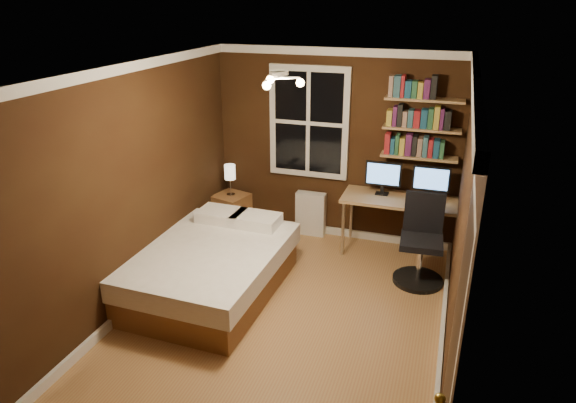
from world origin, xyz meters
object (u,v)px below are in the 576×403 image
(bedside_lamp, at_px, (230,180))
(desk_lamp, at_px, (470,193))
(office_chair, at_px, (421,249))
(radiator, at_px, (311,214))
(bed, at_px, (212,268))
(monitor_left, at_px, (383,178))
(nightstand, at_px, (232,213))
(monitor_right, at_px, (431,183))
(desk, at_px, (407,204))

(bedside_lamp, bearing_deg, desk_lamp, -2.70)
(office_chair, bearing_deg, radiator, 148.79)
(bed, bearing_deg, monitor_left, 47.48)
(bed, relative_size, nightstand, 3.80)
(monitor_right, bearing_deg, bedside_lamp, -178.03)
(monitor_right, bearing_deg, desk_lamp, -27.41)
(bed, distance_m, monitor_left, 2.38)
(monitor_right, relative_size, desk_lamp, 1.01)
(bed, relative_size, desk, 1.26)
(monitor_right, bearing_deg, radiator, 175.26)
(nightstand, xyz_separation_m, radiator, (1.09, 0.22, 0.04))
(nightstand, bearing_deg, radiator, 26.34)
(bedside_lamp, height_order, desk, bedside_lamp)
(bed, height_order, desk_lamp, desk_lamp)
(bed, xyz_separation_m, monitor_left, (1.59, 1.64, 0.68))
(nightstand, distance_m, monitor_right, 2.72)
(bedside_lamp, xyz_separation_m, desk, (2.37, 0.01, -0.05))
(bed, bearing_deg, office_chair, 25.69)
(bed, distance_m, radiator, 1.87)
(desk, xyz_separation_m, monitor_right, (0.25, 0.08, 0.27))
(monitor_left, distance_m, monitor_right, 0.58)
(bedside_lamp, height_order, monitor_right, monitor_right)
(desk_lamp, height_order, office_chair, desk_lamp)
(monitor_right, xyz_separation_m, office_chair, (-0.01, -0.67, -0.57))
(monitor_right, relative_size, office_chair, 0.43)
(nightstand, relative_size, office_chair, 0.51)
(radiator, height_order, office_chair, office_chair)
(desk, relative_size, office_chair, 1.53)
(bedside_lamp, relative_size, desk, 0.27)
(nightstand, bearing_deg, monitor_right, 16.96)
(nightstand, bearing_deg, bed, -58.46)
(radiator, bearing_deg, bed, -109.51)
(nightstand, relative_size, monitor_right, 1.18)
(nightstand, bearing_deg, desk_lamp, 12.29)
(nightstand, bearing_deg, bedside_lamp, 104.98)
(nightstand, relative_size, desk, 0.33)
(desk_lamp, distance_m, office_chair, 0.86)
(bed, bearing_deg, desk, 40.76)
(desk, distance_m, desk_lamp, 0.78)
(nightstand, xyz_separation_m, desk_lamp, (3.08, -0.15, 0.71))
(bedside_lamp, distance_m, monitor_right, 2.64)
(bed, height_order, monitor_left, monitor_left)
(desk, xyz_separation_m, desk_lamp, (0.71, -0.16, 0.28))
(radiator, bearing_deg, nightstand, -168.64)
(desk, xyz_separation_m, office_chair, (0.24, -0.59, -0.30))
(nightstand, relative_size, bedside_lamp, 1.21)
(radiator, height_order, monitor_right, monitor_right)
(radiator, distance_m, monitor_right, 1.68)
(bedside_lamp, xyz_separation_m, monitor_left, (2.05, 0.09, 0.22))
(bedside_lamp, height_order, desk_lamp, desk_lamp)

